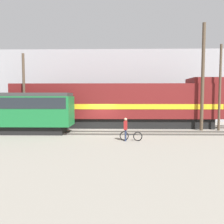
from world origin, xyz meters
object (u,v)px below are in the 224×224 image
streetcar (14,110)px  utility_pole_left (24,92)px  freight_locomotive (118,105)px  bicycle (131,136)px  person (126,127)px  utility_pole_center (203,77)px  utility_pole_right (220,88)px

streetcar → utility_pole_left: utility_pole_left is taller
freight_locomotive → bicycle: (0.93, -7.09, -2.02)m
bicycle → person: (-0.39, -0.08, 0.67)m
freight_locomotive → utility_pole_center: size_ratio=2.12×
streetcar → utility_pole_center: bearing=6.9°
bicycle → utility_pole_right: utility_pole_right is taller
streetcar → utility_pole_right: bearing=6.3°
utility_pole_center → utility_pole_right: (1.61, 0.00, -0.97)m
person → utility_pole_right: (8.99, 5.13, 2.99)m
person → utility_pole_right: 10.78m
streetcar → utility_pole_left: (0.07, 2.04, 1.61)m
person → utility_pole_left: 11.06m
bicycle → utility_pole_left: (-9.84, 5.05, 3.28)m
person → utility_pole_right: size_ratio=0.21×
utility_pole_left → utility_pole_right: utility_pole_right is taller
bicycle → utility_pole_right: size_ratio=0.20×
freight_locomotive → bicycle: 7.43m
streetcar → utility_pole_right: size_ratio=1.26×
bicycle → person: bearing=-167.8°
freight_locomotive → streetcar: freight_locomotive is taller
freight_locomotive → streetcar: 9.86m
utility_pole_center → freight_locomotive: bearing=165.6°
streetcar → person: bearing=-18.0°
utility_pole_left → utility_pole_center: utility_pole_center is taller
streetcar → utility_pole_right: (18.50, 2.04, 2.00)m
bicycle → utility_pole_left: bearing=152.8°
streetcar → utility_pole_right: 18.72m
person → freight_locomotive: bearing=94.3°
streetcar → utility_pole_center: size_ratio=1.01×
freight_locomotive → utility_pole_right: 9.88m
person → bicycle: bearing=12.2°
utility_pole_center → streetcar: bearing=-173.1°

